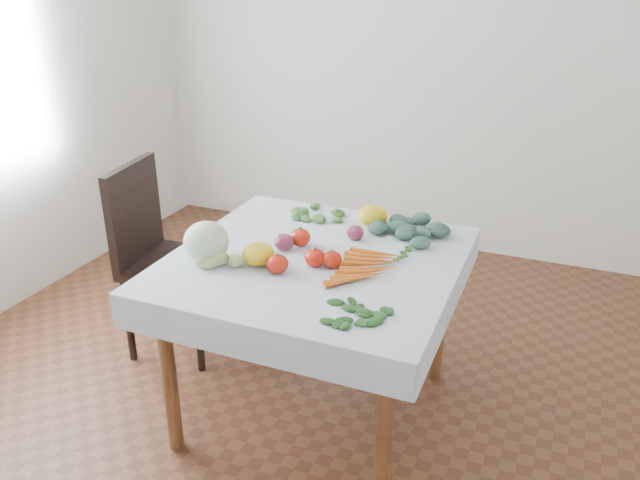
# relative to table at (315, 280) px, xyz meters

# --- Properties ---
(ground) EXTENTS (4.00, 4.00, 0.00)m
(ground) POSITION_rel_table_xyz_m (0.00, 0.00, -0.65)
(ground) COLOR #59321C
(back_wall) EXTENTS (4.00, 0.04, 2.70)m
(back_wall) POSITION_rel_table_xyz_m (0.00, 2.00, 0.70)
(back_wall) COLOR white
(back_wall) RESTS_ON ground
(table) EXTENTS (1.00, 1.00, 0.75)m
(table) POSITION_rel_table_xyz_m (0.00, 0.00, 0.00)
(table) COLOR brown
(table) RESTS_ON ground
(tablecloth) EXTENTS (1.12, 1.12, 0.01)m
(tablecloth) POSITION_rel_table_xyz_m (0.00, 0.00, 0.10)
(tablecloth) COLOR white
(tablecloth) RESTS_ON table
(chair) EXTENTS (0.49, 0.49, 0.97)m
(chair) POSITION_rel_table_xyz_m (-0.94, 0.21, -0.10)
(chair) COLOR black
(chair) RESTS_ON ground
(cabbage) EXTENTS (0.21, 0.21, 0.16)m
(cabbage) POSITION_rel_table_xyz_m (-0.39, -0.19, 0.18)
(cabbage) COLOR beige
(cabbage) RESTS_ON tablecloth
(tomato_a) EXTENTS (0.09, 0.09, 0.07)m
(tomato_a) POSITION_rel_table_xyz_m (0.09, -0.06, 0.14)
(tomato_a) COLOR red
(tomato_a) RESTS_ON tablecloth
(tomato_b) EXTENTS (0.09, 0.09, 0.07)m
(tomato_b) POSITION_rel_table_xyz_m (0.03, -0.07, 0.14)
(tomato_b) COLOR red
(tomato_b) RESTS_ON tablecloth
(tomato_c) EXTENTS (0.10, 0.10, 0.07)m
(tomato_c) POSITION_rel_table_xyz_m (-0.10, 0.08, 0.14)
(tomato_c) COLOR red
(tomato_c) RESTS_ON tablecloth
(tomato_d) EXTENTS (0.09, 0.09, 0.07)m
(tomato_d) POSITION_rel_table_xyz_m (-0.08, -0.18, 0.14)
(tomato_d) COLOR red
(tomato_d) RESTS_ON tablecloth
(heirloom_back) EXTENTS (0.18, 0.18, 0.10)m
(heirloom_back) POSITION_rel_table_xyz_m (0.11, 0.41, 0.15)
(heirloom_back) COLOR yellow
(heirloom_back) RESTS_ON tablecloth
(heirloom_front) EXTENTS (0.15, 0.15, 0.09)m
(heirloom_front) POSITION_rel_table_xyz_m (-0.18, -0.15, 0.15)
(heirloom_front) COLOR yellow
(heirloom_front) RESTS_ON tablecloth
(onion_a) EXTENTS (0.09, 0.09, 0.06)m
(onion_a) POSITION_rel_table_xyz_m (0.09, 0.23, 0.13)
(onion_a) COLOR maroon
(onion_a) RESTS_ON tablecloth
(onion_b) EXTENTS (0.10, 0.10, 0.07)m
(onion_b) POSITION_rel_table_xyz_m (-0.15, 0.02, 0.14)
(onion_b) COLOR maroon
(onion_b) RESTS_ON tablecloth
(tomatillo_cluster) EXTENTS (0.19, 0.12, 0.05)m
(tomatillo_cluster) POSITION_rel_table_xyz_m (-0.32, -0.23, 0.13)
(tomatillo_cluster) COLOR #AFC772
(tomatillo_cluster) RESTS_ON tablecloth
(carrot_bunch) EXTENTS (0.22, 0.37, 0.03)m
(carrot_bunch) POSITION_rel_table_xyz_m (0.22, -0.03, 0.12)
(carrot_bunch) COLOR orange
(carrot_bunch) RESTS_ON tablecloth
(kale_bunch) EXTENTS (0.33, 0.32, 0.05)m
(kale_bunch) POSITION_rel_table_xyz_m (0.27, 0.38, 0.13)
(kale_bunch) COLOR #325245
(kale_bunch) RESTS_ON tablecloth
(basil_bunch) EXTENTS (0.22, 0.19, 0.01)m
(basil_bunch) POSITION_rel_table_xyz_m (0.29, -0.38, 0.11)
(basil_bunch) COLOR #1A4E18
(basil_bunch) RESTS_ON tablecloth
(dill_bunch) EXTENTS (0.22, 0.22, 0.02)m
(dill_bunch) POSITION_rel_table_xyz_m (-0.16, 0.42, 0.11)
(dill_bunch) COLOR #457E39
(dill_bunch) RESTS_ON tablecloth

